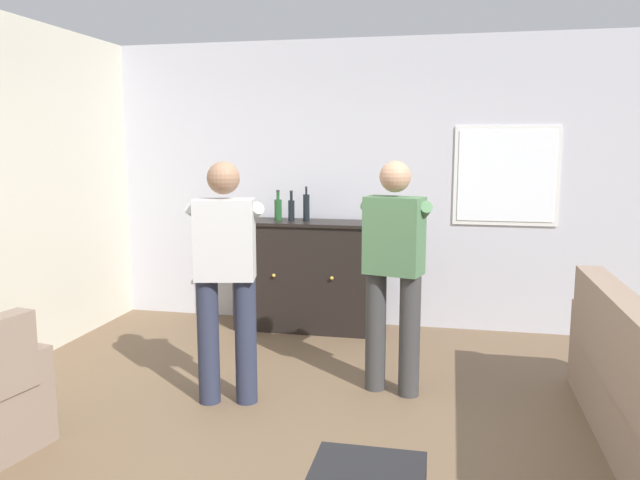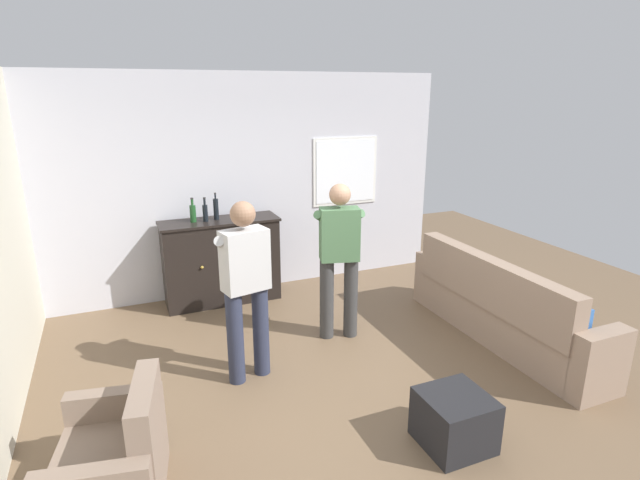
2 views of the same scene
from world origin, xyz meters
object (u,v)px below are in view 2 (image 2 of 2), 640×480
sideboard_cabinet (222,261)px  bottle_liquor_amber (193,213)px  bottle_spirits_clear (216,209)px  person_standing_left (245,283)px  couch (499,309)px  ottoman (454,420)px  armchair (114,467)px  person_standing_right (339,254)px  bottle_wine_green (205,212)px

sideboard_cabinet → bottle_liquor_amber: size_ratio=4.89×
bottle_spirits_clear → person_standing_left: person_standing_left is taller
bottle_spirits_clear → person_standing_left: bearing=-94.1°
couch → ottoman: size_ratio=5.17×
armchair → sideboard_cabinet: bearing=65.8°
bottle_spirits_clear → person_standing_left: size_ratio=0.20×
person_standing_left → person_standing_right: bearing=20.6°
couch → bottle_liquor_amber: bearing=141.9°
bottle_liquor_amber → person_standing_right: person_standing_right is taller
sideboard_cabinet → person_standing_left: (-0.16, -1.83, 0.40)m
bottle_wine_green → person_standing_right: (1.12, -1.40, -0.24)m
bottle_liquor_amber → person_standing_left: person_standing_left is taller
bottle_spirits_clear → bottle_liquor_amber: bearing=-177.8°
bottle_wine_green → ottoman: bearing=-70.4°
couch → person_standing_right: (-1.52, 0.75, 0.58)m
armchair → sideboard_cabinet: size_ratio=0.69×
ottoman → bottle_wine_green: bearing=109.6°
ottoman → bottle_liquor_amber: bearing=111.5°
sideboard_cabinet → ottoman: sideboard_cabinet is taller
armchair → bottle_liquor_amber: (1.03, 2.99, 0.89)m
couch → bottle_liquor_amber: (-2.78, 2.18, 0.82)m
bottle_spirits_clear → couch: bearing=-41.2°
armchair → bottle_spirits_clear: bottle_spirits_clear is taller
couch → bottle_spirits_clear: size_ratio=7.61×
person_standing_right → person_standing_left: bearing=-159.4°
person_standing_left → bottle_spirits_clear: bearing=85.9°
bottle_spirits_clear → person_standing_right: 1.76m
bottle_spirits_clear → bottle_wine_green: bearing=-163.8°
armchair → bottle_liquor_amber: 3.29m
bottle_wine_green → bottle_liquor_amber: 0.14m
sideboard_cabinet → person_standing_right: 1.75m
sideboard_cabinet → person_standing_left: size_ratio=0.85×
couch → person_standing_left: size_ratio=1.50×
bottle_spirits_clear → person_standing_left: 1.88m
sideboard_cabinet → bottle_wine_green: bearing=-177.0°
bottle_wine_green → ottoman: (1.18, -3.33, -0.97)m
bottle_liquor_amber → person_standing_left: bearing=-85.5°
bottle_wine_green → couch: bearing=-39.2°
bottle_wine_green → bottle_spirits_clear: size_ratio=0.89×
ottoman → person_standing_right: person_standing_right is taller
sideboard_cabinet → bottle_liquor_amber: bottle_liquor_amber is taller
person_standing_left → person_standing_right: same height
couch → bottle_wine_green: 3.50m
sideboard_cabinet → person_standing_right: (0.95, -1.41, 0.40)m
couch → ottoman: couch is taller
armchair → ottoman: armchair is taller
bottle_liquor_amber → person_standing_right: (1.26, -1.43, -0.24)m
person_standing_right → ottoman: bearing=-88.0°
sideboard_cabinet → ottoman: bearing=-73.0°
couch → bottle_spirits_clear: bottle_spirits_clear is taller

